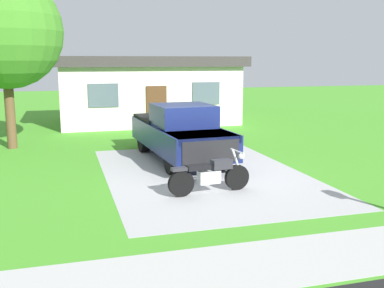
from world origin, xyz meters
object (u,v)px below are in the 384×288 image
(neighbor_house, at_px, (147,89))
(shade_tree, at_px, (4,32))
(motorcycle, at_px, (210,175))
(pickup_truck, at_px, (179,132))

(neighbor_house, bearing_deg, shade_tree, -137.33)
(neighbor_house, bearing_deg, motorcycle, -93.75)
(motorcycle, relative_size, shade_tree, 0.34)
(pickup_truck, relative_size, neighbor_house, 0.60)
(shade_tree, xyz_separation_m, neighbor_house, (6.29, 5.80, -2.55))
(motorcycle, height_order, shade_tree, shade_tree)
(motorcycle, bearing_deg, shade_tree, 124.96)
(motorcycle, height_order, neighbor_house, neighbor_house)
(shade_tree, bearing_deg, motorcycle, -55.04)
(motorcycle, distance_m, shade_tree, 10.19)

